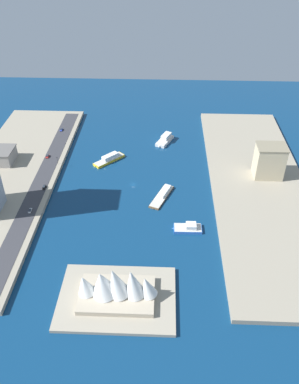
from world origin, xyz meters
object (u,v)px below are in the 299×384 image
(catamaran_blue, at_px, (188,228))
(barge_flat_brown, at_px, (162,195))
(pickup_red, at_px, (47,156))
(ferry_white_commuter, at_px, (165,139))
(suv_black, at_px, (44,187))
(ferry_yellow_fast, at_px, (109,159))
(traffic_light_waterfront, at_px, (57,159))
(opera_landmark, at_px, (116,286))
(van_white, at_px, (30,211))
(office_block_beige, at_px, (269,161))
(hatchback_blue, at_px, (61,130))

(catamaran_blue, xyz_separation_m, barge_flat_brown, (17.35, -35.57, -0.44))
(pickup_red, bearing_deg, ferry_white_commuter, -159.73)
(barge_flat_brown, bearing_deg, ferry_white_commuter, -90.80)
(suv_black, bearing_deg, ferry_yellow_fast, -133.37)
(traffic_light_waterfront, xyz_separation_m, opera_landmark, (-60.64, 128.05, 2.74))
(van_white, relative_size, opera_landmark, 0.11)
(ferry_white_commuter, distance_m, suv_black, 117.53)
(barge_flat_brown, bearing_deg, suv_black, -1.49)
(office_block_beige, bearing_deg, traffic_light_waterfront, -3.36)
(suv_black, bearing_deg, traffic_light_waterfront, -94.26)
(office_block_beige, xyz_separation_m, hatchback_blue, (172.78, -66.77, -11.89))
(ferry_white_commuter, relative_size, hatchback_blue, 4.69)
(office_block_beige, distance_m, pickup_red, 175.25)
(catamaran_blue, height_order, van_white, catamaran_blue)
(office_block_beige, relative_size, traffic_light_waterfront, 3.92)
(hatchback_blue, bearing_deg, traffic_light_waterfront, 99.86)
(traffic_light_waterfront, height_order, opera_landmark, opera_landmark)
(catamaran_blue, distance_m, ferry_white_commuter, 117.46)
(barge_flat_brown, xyz_separation_m, pickup_red, (94.74, -45.35, 2.91))
(catamaran_blue, relative_size, ferry_white_commuter, 0.84)
(barge_flat_brown, distance_m, opera_landmark, 96.11)
(office_block_beige, bearing_deg, van_white, 16.86)
(ferry_white_commuter, xyz_separation_m, pickup_red, (95.87, 35.41, 1.67))
(hatchback_blue, bearing_deg, pickup_red, 88.84)
(suv_black, bearing_deg, opera_landmark, 123.57)
(opera_landmark, bearing_deg, ferry_white_commuter, -97.98)
(catamaran_blue, xyz_separation_m, office_block_beige, (-61.65, -61.24, 14.32))
(hatchback_blue, bearing_deg, ferry_white_commuter, 172.98)
(pickup_red, height_order, traffic_light_waterfront, traffic_light_waterfront)
(barge_flat_brown, xyz_separation_m, van_white, (88.81, 25.17, 2.88))
(suv_black, bearing_deg, van_white, 84.75)
(traffic_light_waterfront, bearing_deg, ferry_white_commuter, -151.81)
(office_block_beige, height_order, hatchback_blue, office_block_beige)
(ferry_yellow_fast, xyz_separation_m, barge_flat_brown, (-44.19, 46.81, -0.83))
(ferry_yellow_fast, relative_size, pickup_red, 5.13)
(barge_flat_brown, bearing_deg, van_white, 15.82)
(ferry_yellow_fast, relative_size, suv_black, 5.05)
(barge_flat_brown, distance_m, ferry_white_commuter, 80.78)
(ferry_yellow_fast, xyz_separation_m, traffic_light_waterfront, (39.64, 11.59, 5.50))
(barge_flat_brown, relative_size, van_white, 6.33)
(van_white, distance_m, traffic_light_waterfront, 60.70)
(hatchback_blue, bearing_deg, ferry_yellow_fast, 137.38)
(van_white, relative_size, traffic_light_waterfront, 0.73)
(traffic_light_waterfront, bearing_deg, ferry_yellow_fast, -163.71)
(barge_flat_brown, xyz_separation_m, hatchback_blue, (93.78, -92.45, 2.87))
(catamaran_blue, distance_m, suv_black, 110.35)
(catamaran_blue, distance_m, pickup_red, 138.27)
(van_white, height_order, suv_black, suv_black)
(suv_black, height_order, pickup_red, suv_black)
(ferry_yellow_fast, xyz_separation_m, van_white, (44.62, 71.98, 2.06))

